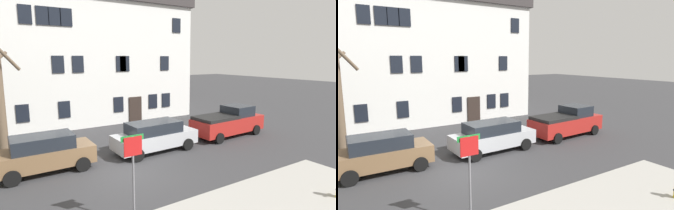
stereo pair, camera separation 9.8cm
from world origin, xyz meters
The scene contains 6 objects.
ground_plane centered at (0.00, 0.00, 0.00)m, with size 120.00×120.00×0.00m, color #38383A.
building_main centered at (2.95, 12.45, 5.78)m, with size 15.59×6.85×11.40m.
car_brown_wagon centered at (-3.18, 2.12, 0.91)m, with size 4.30×2.02×1.76m.
car_silver_wagon centered at (2.58, 1.95, 0.90)m, with size 4.85×2.20×1.71m.
pickup_truck_red centered at (8.42, 2.12, 0.96)m, with size 5.34×2.44×1.99m.
street_sign_pole centered at (-1.50, -3.83, 2.03)m, with size 0.76×0.07×2.91m.
Camera 2 is at (-4.91, -11.39, 5.22)m, focal length 29.91 mm.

